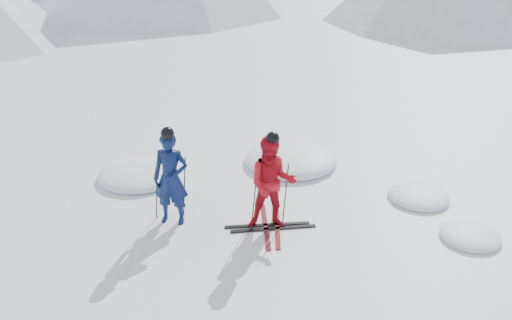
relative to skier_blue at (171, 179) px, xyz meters
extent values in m
plane|color=white|center=(3.24, -0.15, -0.97)|extent=(160.00, 160.00, 0.00)
imported|color=#0B1846|center=(0.00, 0.00, 0.00)|extent=(0.81, 0.65, 1.94)
imported|color=#B00E19|center=(1.93, -0.46, -0.01)|extent=(1.01, 0.83, 1.92)
cylinder|color=black|center=(-0.30, 0.15, -0.32)|extent=(0.13, 0.09, 1.29)
cylinder|color=black|center=(0.25, 0.25, -0.32)|extent=(0.13, 0.08, 1.29)
cylinder|color=black|center=(1.63, -0.21, -0.33)|extent=(0.13, 0.10, 1.27)
cylinder|color=black|center=(2.23, -0.31, -0.33)|extent=(0.13, 0.09, 1.28)
cube|color=black|center=(1.81, -0.46, -0.95)|extent=(0.23, 1.70, 0.03)
cube|color=black|center=(2.05, -0.46, -0.95)|extent=(0.34, 1.69, 0.03)
cube|color=black|center=(1.84, -0.43, -0.95)|extent=(1.70, 0.15, 0.03)
cube|color=black|center=(1.94, -0.58, -0.95)|extent=(1.70, 0.09, 0.03)
ellipsoid|color=white|center=(-0.80, 2.11, -0.97)|extent=(1.92, 1.92, 0.42)
ellipsoid|color=white|center=(5.29, 0.23, -0.97)|extent=(1.32, 1.32, 0.29)
ellipsoid|color=white|center=(2.88, 2.42, -0.97)|extent=(2.30, 2.30, 0.51)
ellipsoid|color=white|center=(5.63, -1.41, -0.97)|extent=(1.15, 1.15, 0.25)
camera|label=1|loc=(0.36, -9.57, 4.76)|focal=38.00mm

